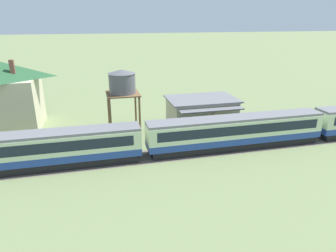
# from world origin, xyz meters

# --- Properties ---
(passenger_train) EXTENTS (113.14, 2.86, 4.01)m
(passenger_train) POSITION_xyz_m (-31.97, -0.59, 2.22)
(passenger_train) COLOR #234293
(passenger_train) RESTS_ON ground_plane
(railway_track) EXTENTS (175.10, 3.60, 0.04)m
(railway_track) POSITION_xyz_m (-38.08, -0.59, 0.01)
(railway_track) COLOR #665B51
(railway_track) RESTS_ON ground_plane
(station_building) EXTENTS (9.82, 7.88, 4.30)m
(station_building) POSITION_xyz_m (-33.74, 7.62, 2.18)
(station_building) COLOR #BCB293
(station_building) RESTS_ON ground_plane
(water_tower) EXTENTS (4.31, 4.31, 8.78)m
(water_tower) POSITION_xyz_m (-44.89, 7.80, 6.94)
(water_tower) COLOR brown
(water_tower) RESTS_ON ground_plane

